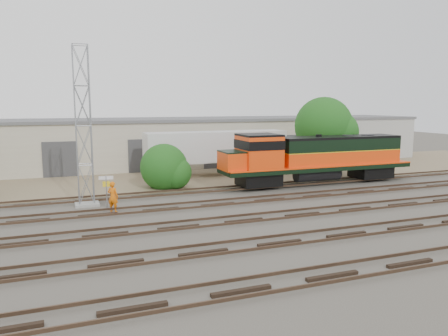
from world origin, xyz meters
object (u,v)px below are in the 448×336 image
object	(u,v)px
signal_tower	(83,129)
worker	(113,197)
semi_trailer	(220,148)
locomotive	(315,157)

from	to	relation	value
signal_tower	worker	distance (m)	5.16
signal_tower	worker	world-z (taller)	signal_tower
signal_tower	semi_trailer	bearing A→B (deg)	34.24
locomotive	signal_tower	size ratio (longest dim) A/B	1.63
locomotive	signal_tower	bearing A→B (deg)	-176.33
worker	semi_trailer	xyz separation A→B (m)	(11.60, 11.44, 1.70)
worker	locomotive	bearing A→B (deg)	-129.56
locomotive	semi_trailer	xyz separation A→B (m)	(-5.94, 7.69, 0.27)
locomotive	semi_trailer	bearing A→B (deg)	127.71
semi_trailer	worker	bearing A→B (deg)	-135.59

